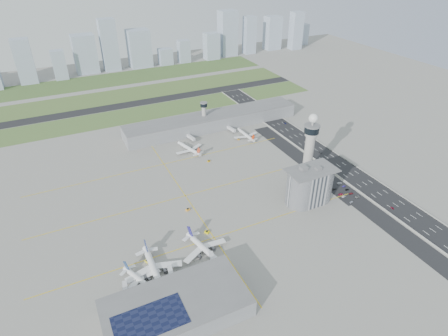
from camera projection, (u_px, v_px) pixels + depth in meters
name	position (u px, v px, depth m)	size (l,w,h in m)	color
ground	(242.00, 202.00, 318.43)	(1000.00, 1000.00, 0.00)	#99968E
grass_strip_0	(146.00, 113.00, 483.63)	(480.00, 50.00, 0.08)	#486831
grass_strip_1	(132.00, 94.00, 541.19)	(480.00, 60.00, 0.08)	#576E34
grass_strip_2	(119.00, 79.00, 602.59)	(480.00, 70.00, 0.08)	#4B6831
runway	(139.00, 103.00, 512.01)	(480.00, 22.00, 0.10)	black
highway	(347.00, 171.00, 361.31)	(28.00, 500.00, 0.10)	black
barrier_left	(335.00, 174.00, 355.80)	(0.60, 500.00, 1.20)	#9E9E99
barrier_right	(358.00, 167.00, 366.25)	(0.60, 500.00, 1.20)	#9E9E99
landside_road	(333.00, 182.00, 344.31)	(18.00, 260.00, 0.08)	black
parking_lot	(340.00, 190.00, 334.35)	(20.00, 44.00, 0.10)	black
taxiway_line_h_0	(214.00, 238.00, 280.48)	(260.00, 0.60, 0.01)	yellow
taxiway_line_h_1	(185.00, 196.00, 326.53)	(260.00, 0.60, 0.01)	yellow
taxiway_line_h_2	(164.00, 164.00, 372.58)	(260.00, 0.60, 0.01)	yellow
taxiway_line_v	(185.00, 196.00, 326.53)	(0.60, 260.00, 0.01)	yellow
control_tower	(310.00, 145.00, 333.16)	(14.00, 14.00, 64.50)	#ADAAA5
secondary_tower	(204.00, 113.00, 434.94)	(8.60, 8.60, 31.90)	#ADAAA5
admin_building	(310.00, 185.00, 312.97)	(42.00, 24.00, 33.50)	#B2B2B7
terminal_pier	(213.00, 121.00, 442.82)	(210.00, 32.00, 15.80)	gray
near_terminal	(176.00, 308.00, 219.27)	(84.00, 42.00, 13.00)	gray
airplane_near_a	(141.00, 279.00, 239.96)	(35.11, 29.84, 9.83)	white
airplane_near_b	(154.00, 267.00, 246.43)	(45.99, 39.09, 12.88)	white
airplane_near_c	(205.00, 247.00, 263.59)	(42.18, 35.86, 11.81)	white
airplane_far_a	(189.00, 147.00, 393.06)	(37.89, 32.21, 10.61)	white
airplane_far_b	(246.00, 133.00, 421.30)	(35.22, 29.94, 9.86)	white
jet_bridge_near_0	(126.00, 301.00, 227.97)	(14.00, 3.00, 5.70)	silver
jet_bridge_near_1	(173.00, 284.00, 239.16)	(14.00, 3.00, 5.70)	silver
jet_bridge_near_2	(216.00, 269.00, 250.35)	(14.00, 3.00, 5.70)	silver
jet_bridge_far_0	(188.00, 136.00, 419.00)	(14.00, 3.00, 5.70)	silver
jet_bridge_far_1	(228.00, 128.00, 437.65)	(14.00, 3.00, 5.70)	silver
tug_0	(147.00, 261.00, 258.96)	(2.01, 2.93, 1.70)	yellow
tug_1	(195.00, 241.00, 275.99)	(2.06, 3.00, 1.74)	gold
tug_2	(207.00, 232.00, 284.62)	(2.31, 3.36, 1.95)	#FEE405
tug_3	(188.00, 209.00, 308.42)	(2.20, 3.20, 1.86)	#F7A129
tug_4	(209.00, 161.00, 376.53)	(1.97, 2.86, 1.67)	#D1990B
tug_5	(238.00, 139.00, 417.67)	(1.88, 2.74, 1.59)	orange
car_lot_0	(351.00, 202.00, 317.85)	(1.47, 3.65, 1.24)	silver
car_lot_1	(344.00, 196.00, 324.54)	(1.39, 3.99, 1.32)	#A4A5A7
car_lot_2	(341.00, 194.00, 327.38)	(2.02, 4.38, 1.22)	#B6254B
car_lot_3	(334.00, 189.00, 334.39)	(1.81, 4.44, 1.29)	#272729
car_lot_4	(328.00, 185.00, 339.26)	(1.36, 3.38, 1.15)	navy
car_lot_5	(324.00, 180.00, 346.11)	(1.31, 3.76, 1.24)	silver
car_lot_6	(357.00, 197.00, 324.13)	(2.06, 4.47, 1.24)	gray
car_lot_7	(351.00, 193.00, 328.52)	(1.60, 3.94, 1.14)	maroon
car_lot_8	(347.00, 190.00, 333.54)	(1.44, 3.58, 1.22)	black
car_lot_9	(344.00, 186.00, 338.13)	(1.19, 3.42, 1.13)	navy
car_lot_10	(339.00, 183.00, 342.36)	(2.13, 4.63, 1.29)	silver
car_lot_11	(331.00, 177.00, 351.05)	(1.81, 4.46, 1.29)	slate
car_hw_0	(392.00, 208.00, 310.68)	(1.29, 3.20, 1.09)	maroon
car_hw_1	(320.00, 152.00, 391.83)	(1.35, 3.88, 1.28)	black
car_hw_2	(285.00, 123.00, 454.53)	(1.95, 4.22, 1.17)	#161A4F
car_hw_4	(250.00, 108.00, 496.19)	(1.33, 3.32, 1.13)	gray
skyline_bldg_5	(24.00, 61.00, 567.07)	(25.49, 20.39, 66.89)	#9EADC1
skyline_bldg_6	(59.00, 65.00, 589.06)	(20.04, 16.03, 45.20)	#9EADC1
skyline_bldg_7	(85.00, 54.00, 615.60)	(35.76, 28.61, 61.22)	#9EADC1
skyline_bldg_8	(109.00, 45.00, 620.66)	(26.33, 21.06, 83.39)	#9EADC1
skyline_bldg_9	(139.00, 48.00, 645.33)	(36.96, 29.57, 62.11)	#9EADC1
skyline_bldg_10	(165.00, 57.00, 663.70)	(23.01, 18.41, 27.75)	#9EADC1
skyline_bldg_11	(184.00, 51.00, 673.57)	(20.22, 16.18, 38.97)	#9EADC1
skyline_bldg_12	(212.00, 46.00, 690.04)	(26.14, 20.92, 46.89)	#9EADC1
skyline_bldg_13	(228.00, 33.00, 704.88)	(32.26, 25.81, 81.20)	#9EADC1
skyline_bldg_14	(249.00, 35.00, 719.06)	(21.59, 17.28, 68.75)	#9EADC1
skyline_bldg_15	(272.00, 33.00, 749.15)	(30.25, 24.20, 63.40)	#9EADC1
skyline_bldg_16	(296.00, 31.00, 747.92)	(23.04, 18.43, 71.56)	#9EADC1
skyline_bldg_17	(302.00, 34.00, 790.48)	(22.64, 18.11, 41.06)	#9EADC1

